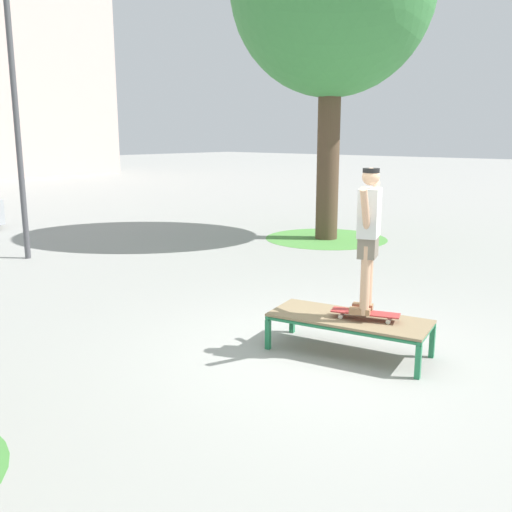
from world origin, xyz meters
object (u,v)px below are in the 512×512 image
(skateboard, at_px, (365,313))
(skater, at_px, (369,230))
(skate_box, at_px, (349,321))
(light_post, at_px, (13,73))

(skateboard, bearing_deg, skater, 111.25)
(skate_box, relative_size, skater, 1.19)
(skate_box, distance_m, light_post, 8.84)
(skateboard, relative_size, skater, 0.48)
(skate_box, bearing_deg, skater, -77.42)
(skater, xyz_separation_m, light_post, (0.06, 8.35, 2.29))
(skate_box, xyz_separation_m, skateboard, (0.04, -0.19, 0.12))
(skate_box, xyz_separation_m, light_post, (0.10, 8.16, 3.41))
(skateboard, relative_size, light_post, 0.14)
(skateboard, height_order, light_post, light_post)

